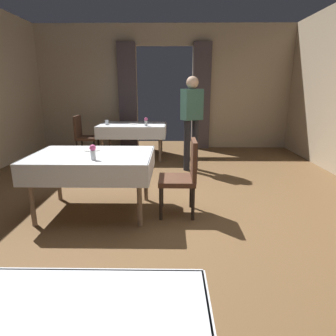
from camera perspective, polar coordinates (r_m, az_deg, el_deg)
ground at (r=3.71m, az=-2.29°, el=-8.70°), size 10.08×10.08×0.00m
wall_back at (r=7.56m, az=-0.68°, el=15.53°), size 6.40×0.27×3.00m
dining_table_mid at (r=3.64m, az=-14.62°, el=1.37°), size 1.45×1.03×0.75m
dining_table_far at (r=6.47m, az=-6.92°, el=7.82°), size 1.45×1.02×0.75m
chair_mid_right at (r=3.51m, az=3.10°, el=-1.16°), size 0.45×0.44×0.93m
chair_far_left at (r=6.75m, az=-16.29°, el=6.36°), size 0.44×0.44×0.93m
flower_vase_mid at (r=3.30m, az=-14.56°, el=3.13°), size 0.07×0.07×0.17m
plate_mid_b at (r=3.83m, az=-14.77°, el=3.46°), size 0.20×0.20×0.01m
flower_vase_far at (r=6.11m, az=-4.35°, el=9.14°), size 0.07×0.07×0.18m
plate_far_b at (r=6.90m, az=-11.05°, el=8.90°), size 0.24×0.24×0.01m
glass_far_c at (r=6.44m, az=-11.96°, el=8.78°), size 0.07×0.07×0.10m
plate_far_d at (r=6.50m, az=-6.78°, el=8.69°), size 0.22×0.22×0.01m
person_waiter_by_doorway at (r=5.40m, az=4.68°, el=10.21°), size 0.42×0.36×1.72m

